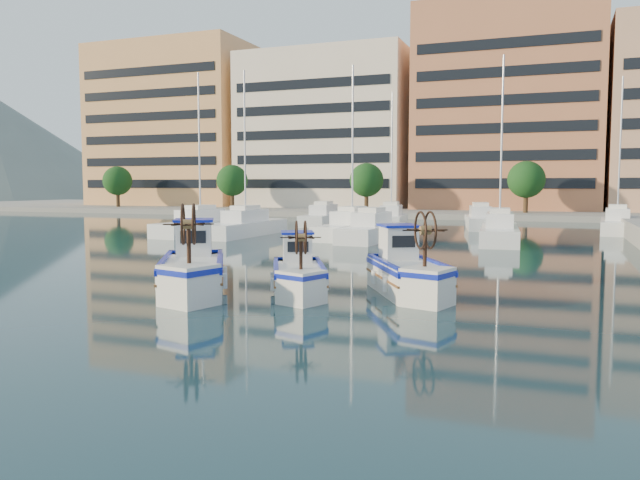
% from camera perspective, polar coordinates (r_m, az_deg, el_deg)
% --- Properties ---
extents(ground, '(300.00, 300.00, 0.00)m').
position_cam_1_polar(ground, '(19.44, -1.07, -5.50)').
color(ground, '#1A3744').
rests_on(ground, ground).
extents(waterfront, '(180.00, 40.00, 25.60)m').
position_cam_1_polar(waterfront, '(83.15, 22.48, 9.84)').
color(waterfront, gray).
rests_on(waterfront, ground).
extents(yacht_marina, '(35.97, 23.18, 11.50)m').
position_cam_1_polar(yacht_marina, '(46.61, 8.26, 1.24)').
color(yacht_marina, white).
rests_on(yacht_marina, ground).
extents(fishing_boat_a, '(3.98, 4.98, 3.02)m').
position_cam_1_polar(fishing_boat_a, '(21.13, -11.54, -2.47)').
color(fishing_boat_a, white).
rests_on(fishing_boat_a, ground).
extents(fishing_boat_b, '(3.10, 4.14, 2.50)m').
position_cam_1_polar(fishing_boat_b, '(20.62, -1.98, -2.96)').
color(fishing_boat_b, white).
rests_on(fishing_boat_b, ground).
extents(fishing_boat_c, '(3.67, 4.62, 2.80)m').
position_cam_1_polar(fishing_boat_c, '(20.71, 7.92, -2.73)').
color(fishing_boat_c, white).
rests_on(fishing_boat_c, ground).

